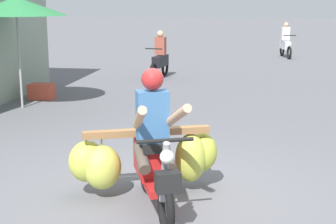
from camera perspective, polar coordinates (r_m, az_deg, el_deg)
ground_plane at (r=6.22m, az=0.48°, el=-9.24°), size 120.00×120.00×0.00m
motorbike_main_loaded at (r=5.93m, az=-2.56°, el=-4.89°), size 1.79×1.78×1.58m
motorbike_distant_ahead_left at (r=21.26m, az=12.90°, el=7.45°), size 0.56×1.61×1.40m
motorbike_distant_ahead_right at (r=15.25m, az=-0.89°, el=5.91°), size 0.53×1.61×1.40m
market_umbrella_near_shop at (r=11.30m, az=-16.49°, el=11.18°), size 2.09×2.09×2.34m
produce_crate at (r=12.40m, az=-13.85°, el=2.23°), size 0.56×0.40×0.36m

